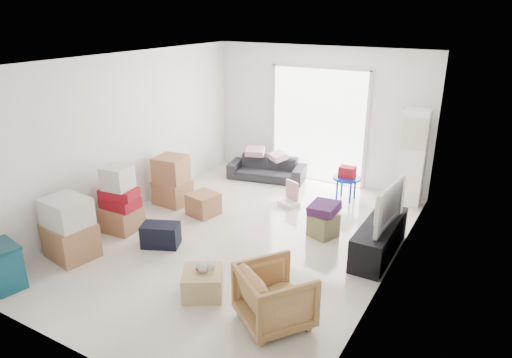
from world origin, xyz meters
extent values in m
cube|color=white|center=(0.00, 0.00, -0.12)|extent=(4.50, 6.00, 0.24)
cube|color=white|center=(0.00, 0.00, 2.82)|extent=(4.50, 6.00, 0.24)
cube|color=white|center=(0.00, 3.12, 1.35)|extent=(4.50, 0.24, 2.70)
cube|color=white|center=(0.00, -3.12, 1.35)|extent=(4.50, 0.24, 2.70)
cube|color=white|center=(-2.37, 0.00, 1.35)|extent=(0.24, 6.00, 2.70)
cube|color=white|center=(2.37, 0.00, 1.35)|extent=(0.24, 6.00, 2.70)
cube|color=white|center=(0.00, 2.98, 1.15)|extent=(2.00, 0.01, 2.30)
cube|color=silver|center=(-1.00, 2.97, 1.15)|extent=(0.06, 0.04, 2.30)
cube|color=silver|center=(1.00, 2.97, 1.15)|extent=(0.06, 0.04, 2.30)
cube|color=silver|center=(0.00, 2.97, 2.30)|extent=(2.10, 0.04, 0.06)
cube|color=white|center=(1.95, 2.65, 0.88)|extent=(0.45, 0.30, 1.75)
cube|color=black|center=(2.00, 0.58, 0.25)|extent=(0.44, 1.48, 0.49)
imported|color=black|center=(2.00, 0.58, 0.56)|extent=(0.70, 1.11, 0.14)
imported|color=#292A2F|center=(-0.90, 2.50, 0.31)|extent=(1.64, 0.78, 0.62)
cube|color=#CE96AD|center=(-1.19, 2.53, 0.67)|extent=(0.45, 0.40, 0.12)
cube|color=#CE96AD|center=(-0.62, 2.47, 0.67)|extent=(0.43, 0.41, 0.11)
imported|color=tan|center=(1.42, -1.54, 0.38)|extent=(1.01, 1.00, 0.77)
cube|color=#0F4657|center=(-1.90, -2.63, 0.14)|extent=(0.55, 0.44, 0.28)
cube|color=#0F4657|center=(-1.90, -2.63, 0.42)|extent=(0.55, 0.44, 0.28)
cube|color=#B17550|center=(-1.80, -1.68, 0.25)|extent=(0.76, 0.67, 0.50)
cube|color=white|center=(-1.80, -1.68, 0.70)|extent=(0.66, 0.56, 0.39)
cube|color=#B17550|center=(-1.80, -0.70, 0.19)|extent=(0.57, 0.57, 0.38)
cube|color=maroon|center=(-1.80, -0.70, 0.47)|extent=(0.58, 0.40, 0.17)
cube|color=maroon|center=(-1.80, -0.70, 0.63)|extent=(0.61, 0.46, 0.15)
cube|color=white|center=(-1.80, -0.70, 0.89)|extent=(0.44, 0.43, 0.36)
cube|color=#B17550|center=(-1.77, 0.52, 0.22)|extent=(0.62, 0.52, 0.43)
cube|color=#B17550|center=(-1.77, 0.52, 0.66)|extent=(0.58, 0.58, 0.46)
cube|color=#B17550|center=(-1.00, 0.42, 0.19)|extent=(0.53, 0.53, 0.38)
cube|color=black|center=(-0.90, -0.81, 0.17)|extent=(0.63, 0.52, 0.35)
cube|color=olive|center=(1.09, 0.69, 0.19)|extent=(0.48, 0.48, 0.37)
cube|color=#451F4D|center=(1.09, 0.69, 0.44)|extent=(0.43, 0.43, 0.14)
cylinder|color=#0828AC|center=(0.91, 2.28, 0.42)|extent=(0.52, 0.52, 0.04)
cylinder|color=#0828AC|center=(1.04, 2.40, 0.20)|extent=(0.04, 0.04, 0.40)
cylinder|color=#0828AC|center=(0.78, 2.40, 0.20)|extent=(0.04, 0.04, 0.40)
cylinder|color=#0828AC|center=(0.78, 2.15, 0.20)|extent=(0.04, 0.04, 0.40)
cylinder|color=#0828AC|center=(1.04, 2.15, 0.20)|extent=(0.04, 0.04, 0.40)
cube|color=maroon|center=(0.91, 2.28, 0.54)|extent=(0.28, 0.22, 0.20)
cube|color=silver|center=(0.12, 1.48, 0.04)|extent=(0.41, 0.39, 0.08)
cube|color=#D37B93|center=(0.12, 1.60, 0.26)|extent=(0.30, 0.16, 0.36)
cube|color=tan|center=(0.39, -1.51, 0.16)|extent=(0.67, 0.67, 0.32)
ellipsoid|color=#B2ADA8|center=(0.39, -1.51, 0.38)|extent=(0.20, 0.14, 0.11)
cube|color=#AE1821|center=(0.39, -1.51, 0.38)|extent=(0.17, 0.16, 0.03)
sphere|color=#B2ADA8|center=(0.50, -1.48, 0.41)|extent=(0.11, 0.11, 0.11)
camera|label=1|loc=(3.37, -5.38, 3.36)|focal=32.00mm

